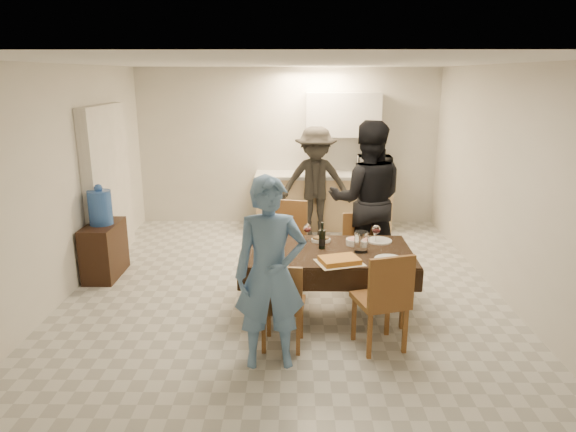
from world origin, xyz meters
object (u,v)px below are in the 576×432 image
savoury_tart (340,260)px  person_far (367,200)px  console (104,250)px  wine_bottle (322,236)px  microwave (374,165)px  dining_table (327,253)px  person_kitchen (315,182)px  water_jug (100,208)px  person_near (270,274)px  water_pitcher (361,242)px

savoury_tart → person_far: (0.45, 1.43, 0.26)m
console → person_far: bearing=1.4°
wine_bottle → savoury_tart: (0.15, -0.43, -0.12)m
microwave → person_far: person_far is taller
savoury_tart → console: bearing=154.6°
person_far → dining_table: bearing=65.8°
person_far → person_kitchen: bearing=-67.8°
wine_bottle → person_far: (0.60, 1.00, 0.14)m
person_far → person_kitchen: size_ratio=1.14×
water_jug → savoury_tart: water_jug is taller
person_near → person_far: (1.10, 2.10, 0.13)m
console → person_near: (2.19, -2.02, 0.50)m
savoury_tart → person_far: 1.52m
savoury_tart → wine_bottle: bearing=109.2°
console → microwave: (3.70, 2.20, 0.72)m
water_pitcher → microwave: size_ratio=0.41×
dining_table → water_pitcher: size_ratio=8.15×
water_jug → person_near: size_ratio=0.25×
water_pitcher → person_kitchen: (-0.36, 2.77, 0.06)m
person_far → water_jug: bearing=4.9°
person_near → person_kitchen: bearing=76.5°
microwave → person_kitchen: (-0.98, -0.45, -0.20)m
water_jug → person_kitchen: size_ratio=0.25×
wine_bottle → person_kitchen: 2.67m
water_jug → water_pitcher: bearing=-18.2°
water_jug → water_pitcher: (3.09, -1.02, -0.10)m
console → savoury_tart: size_ratio=1.70×
microwave → person_far: size_ratio=0.27×
dining_table → person_near: (-0.55, -1.05, 0.18)m
person_far → person_kitchen: person_far is taller
water_pitcher → savoury_tart: bearing=-127.1°
water_pitcher → person_far: bearing=79.7°
water_jug → microwave: microwave is taller
water_jug → savoury_tart: 3.15m
savoury_tart → person_near: person_near is taller
console → wine_bottle: size_ratio=2.56×
microwave → person_near: (-1.51, -4.22, -0.21)m
microwave → person_far: bearing=79.0°
person_near → water_pitcher: bearing=42.6°
person_near → person_kitchen: 3.81m
savoury_tart → microwave: bearing=76.3°
person_near → person_kitchen: person_kitchen is taller
person_near → person_far: bearing=57.0°
person_near → person_kitchen: size_ratio=0.98×
dining_table → console: size_ratio=2.40×
dining_table → person_kitchen: size_ratio=1.04×
microwave → person_far: 2.16m
water_jug → savoury_tart: size_ratio=0.98×
wine_bottle → person_kitchen: size_ratio=0.17×
console → person_near: 3.02m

